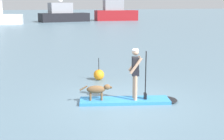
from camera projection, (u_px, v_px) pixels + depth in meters
ground_plane at (125, 102)px, 10.10m from camera, size 400.00×400.00×0.00m
paddleboard at (131, 100)px, 10.11m from camera, size 3.30×1.89×0.10m
person_paddler at (136, 70)px, 9.90m from camera, size 0.68×0.59×1.70m
dog at (98, 90)px, 9.96m from camera, size 1.03×0.47×0.52m
moored_boat_center at (63, 15)px, 58.41m from camera, size 9.60×3.86×4.24m
moored_boat_outer at (115, 12)px, 62.76m from camera, size 9.08×4.90×5.17m
marker_buoy at (99, 75)px, 13.04m from camera, size 0.46×0.46×0.96m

